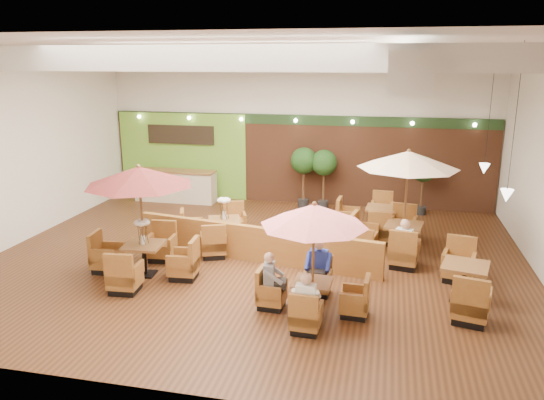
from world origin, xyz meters
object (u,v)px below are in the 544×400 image
(topiary_0, at_px, (304,163))
(booth_divider, at_px, (254,244))
(service_counter, at_px, (176,186))
(table_4, at_px, (464,283))
(table_2, at_px, (404,180))
(table_5, at_px, (371,220))
(topiary_1, at_px, (324,165))
(diner_3, at_px, (405,239))
(table_3, at_px, (216,229))
(topiary_2, at_px, (423,171))
(diner_2, at_px, (272,275))
(table_0, at_px, (141,202))
(diner_1, at_px, (318,262))
(diner_4, at_px, (405,239))
(table_1, at_px, (314,237))
(diner_0, at_px, (306,296))

(topiary_0, bearing_deg, booth_divider, -94.40)
(service_counter, height_order, table_4, service_counter)
(table_2, relative_size, table_5, 1.07)
(topiary_1, distance_m, diner_3, 5.82)
(table_3, distance_m, diner_3, 5.25)
(topiary_2, xyz_separation_m, diner_2, (-3.44, -8.04, -0.74))
(table_4, bearing_deg, table_5, 129.38)
(booth_divider, height_order, table_0, table_0)
(diner_3, bearing_deg, diner_2, -123.11)
(diner_1, bearing_deg, table_0, -1.46)
(booth_divider, height_order, table_4, table_4)
(diner_2, bearing_deg, diner_3, 129.34)
(table_5, bearing_deg, diner_4, -68.27)
(table_5, bearing_deg, diner_2, -104.63)
(table_4, relative_size, diner_3, 3.62)
(service_counter, distance_m, diner_3, 9.54)
(table_1, distance_m, diner_4, 3.61)
(table_1, bearing_deg, diner_1, 92.46)
(topiary_0, bearing_deg, diner_1, -78.12)
(topiary_0, distance_m, diner_2, 8.11)
(diner_4, bearing_deg, topiary_2, 100.80)
(table_1, height_order, table_4, table_1)
(diner_0, relative_size, diner_3, 0.97)
(topiary_2, bearing_deg, service_counter, -178.71)
(diner_0, bearing_deg, booth_divider, 118.45)
(table_2, bearing_deg, diner_1, -111.30)
(table_4, relative_size, table_5, 1.09)
(table_1, height_order, diner_3, table_1)
(topiary_2, height_order, diner_4, topiary_2)
(table_3, xyz_separation_m, topiary_0, (1.79, 4.47, 1.16))
(diner_2, distance_m, diner_3, 4.04)
(table_5, bearing_deg, table_0, -135.26)
(diner_0, bearing_deg, topiary_0, 98.79)
(diner_1, bearing_deg, table_2, -119.30)
(table_2, relative_size, diner_2, 3.71)
(service_counter, bearing_deg, diner_2, -55.37)
(table_3, bearing_deg, table_2, -16.27)
(topiary_0, xyz_separation_m, diner_2, (0.63, -8.04, -0.86))
(service_counter, distance_m, booth_divider, 6.84)
(topiary_0, relative_size, diner_1, 2.63)
(booth_divider, xyz_separation_m, table_4, (5.08, -1.29, -0.07))
(diner_3, bearing_deg, table_3, -176.61)
(diner_0, height_order, diner_2, diner_0)
(table_4, distance_m, diner_0, 3.84)
(service_counter, distance_m, diner_2, 9.52)
(service_counter, height_order, topiary_1, topiary_1)
(table_3, relative_size, diner_2, 3.55)
(diner_0, bearing_deg, diner_2, 134.19)
(booth_divider, height_order, table_1, table_1)
(table_0, height_order, table_4, table_0)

